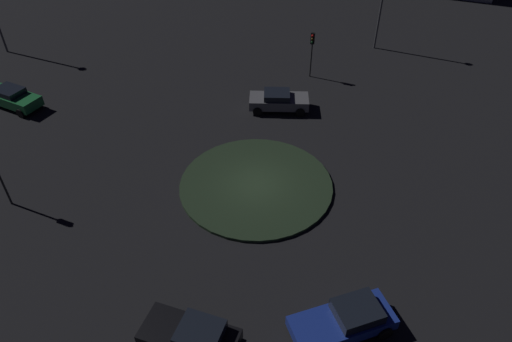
# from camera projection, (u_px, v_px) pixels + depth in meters

# --- Properties ---
(ground_plane) EXTENTS (116.45, 116.45, 0.00)m
(ground_plane) POSITION_uv_depth(u_px,v_px,m) (256.00, 186.00, 28.45)
(ground_plane) COLOR black
(roundabout_island) EXTENTS (9.26, 9.26, 0.18)m
(roundabout_island) POSITION_uv_depth(u_px,v_px,m) (256.00, 185.00, 28.39)
(roundabout_island) COLOR #263823
(roundabout_island) RESTS_ON ground_plane
(car_blue) EXTENTS (4.35, 4.72, 1.45)m
(car_blue) POSITION_uv_depth(u_px,v_px,m) (346.00, 320.00, 20.47)
(car_blue) COLOR #1E38A5
(car_blue) RESTS_ON ground_plane
(car_grey) EXTENTS (4.69, 3.75, 1.45)m
(car_grey) POSITION_uv_depth(u_px,v_px,m) (279.00, 100.00, 34.70)
(car_grey) COLOR slate
(car_grey) RESTS_ON ground_plane
(car_green) EXTENTS (4.54, 2.24, 1.51)m
(car_green) POSITION_uv_depth(u_px,v_px,m) (12.00, 97.00, 34.97)
(car_green) COLOR #1E7238
(car_green) RESTS_ON ground_plane
(car_black) EXTENTS (4.49, 2.81, 1.46)m
(car_black) POSITION_uv_depth(u_px,v_px,m) (192.00, 336.00, 19.87)
(car_black) COLOR black
(car_black) RESTS_ON ground_plane
(traffic_light_south) EXTENTS (0.34, 0.38, 3.78)m
(traffic_light_south) POSITION_uv_depth(u_px,v_px,m) (312.00, 46.00, 37.42)
(traffic_light_south) COLOR #2D2D2D
(traffic_light_south) RESTS_ON ground_plane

